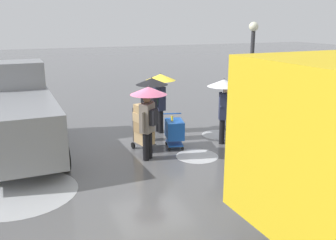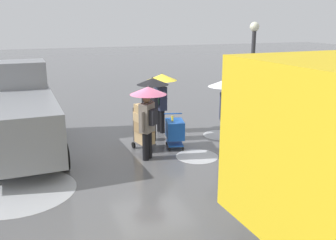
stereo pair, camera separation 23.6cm
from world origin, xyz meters
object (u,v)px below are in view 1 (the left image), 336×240
object	(u,v)px
pedestrian_pink_side	(148,106)
pedestrian_black_side	(160,89)
pedestrian_far_side	(151,94)
pedestrian_white_side	(225,96)
shopping_cart_vendor	(174,130)
street_lamp	(251,72)
hand_dolly_boxes	(144,125)
cargo_van_parked_right	(19,116)

from	to	relation	value
pedestrian_pink_side	pedestrian_black_side	size ratio (longest dim) A/B	1.00
pedestrian_black_side	pedestrian_far_side	world-z (taller)	same
pedestrian_white_side	pedestrian_far_side	distance (m)	2.38
shopping_cart_vendor	pedestrian_pink_side	size ratio (longest dim) A/B	0.49
pedestrian_far_side	street_lamp	size ratio (longest dim) A/B	0.56
hand_dolly_boxes	street_lamp	size ratio (longest dim) A/B	0.37
hand_dolly_boxes	pedestrian_black_side	distance (m)	2.07
pedestrian_pink_side	pedestrian_far_side	bearing A→B (deg)	-112.26
pedestrian_pink_side	shopping_cart_vendor	bearing A→B (deg)	-149.91
shopping_cart_vendor	pedestrian_far_side	distance (m)	1.46
hand_dolly_boxes	pedestrian_pink_side	distance (m)	1.09
pedestrian_white_side	pedestrian_black_side	bearing A→B (deg)	-53.39
pedestrian_pink_side	pedestrian_white_side	xyz separation A→B (m)	(-2.70, -0.37, 0.01)
cargo_van_parked_right	shopping_cart_vendor	world-z (taller)	cargo_van_parked_right
hand_dolly_boxes	pedestrian_black_side	bearing A→B (deg)	-125.86
pedestrian_white_side	shopping_cart_vendor	bearing A→B (deg)	-8.92
pedestrian_black_side	street_lamp	xyz separation A→B (m)	(-2.03, 2.47, 0.80)
street_lamp	pedestrian_pink_side	bearing A→B (deg)	-2.59
pedestrian_far_side	shopping_cart_vendor	bearing A→B (deg)	114.45
cargo_van_parked_right	pedestrian_white_side	size ratio (longest dim) A/B	2.50
shopping_cart_vendor	pedestrian_far_side	xyz separation A→B (m)	(0.43, -0.95, 1.02)
cargo_van_parked_right	hand_dolly_boxes	world-z (taller)	cargo_van_parked_right
pedestrian_black_side	pedestrian_white_side	distance (m)	2.43
hand_dolly_boxes	shopping_cart_vendor	bearing A→B (deg)	171.42
shopping_cart_vendor	pedestrian_pink_side	world-z (taller)	pedestrian_pink_side
street_lamp	pedestrian_white_side	bearing A→B (deg)	-41.79
pedestrian_white_side	pedestrian_far_side	world-z (taller)	same
pedestrian_far_side	street_lamp	bearing A→B (deg)	146.80
pedestrian_pink_side	street_lamp	world-z (taller)	street_lamp
shopping_cart_vendor	pedestrian_pink_side	distance (m)	1.60
pedestrian_white_side	street_lamp	distance (m)	1.11
pedestrian_white_side	street_lamp	xyz separation A→B (m)	(-0.58, 0.52, 0.79)
pedestrian_pink_side	pedestrian_black_side	distance (m)	2.64
pedestrian_far_side	pedestrian_black_side	bearing A→B (deg)	-128.75
cargo_van_parked_right	pedestrian_far_side	size ratio (longest dim) A/B	2.50
shopping_cart_vendor	pedestrian_black_side	xyz separation A→B (m)	(-0.17, -1.70, 1.00)
cargo_van_parked_right	street_lamp	world-z (taller)	street_lamp
pedestrian_pink_side	pedestrian_white_side	bearing A→B (deg)	-172.20
pedestrian_pink_side	pedestrian_far_side	distance (m)	1.70
cargo_van_parked_right	pedestrian_far_side	world-z (taller)	cargo_van_parked_right
hand_dolly_boxes	pedestrian_pink_side	xyz separation A→B (m)	(0.12, 0.77, 0.76)
hand_dolly_boxes	pedestrian_white_side	size ratio (longest dim) A/B	0.67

